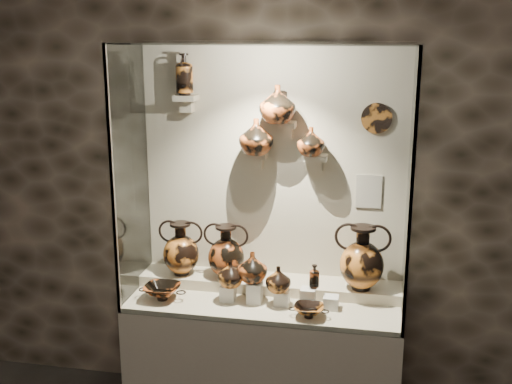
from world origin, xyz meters
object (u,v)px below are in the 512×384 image
lekythos_tall (184,72)px  ovoid_vase_c (311,141)px  jug_c (278,279)px  ovoid_vase_b (277,104)px  lekythos_small (314,275)px  ovoid_vase_a (256,137)px  jug_b (253,267)px  kylix_right (309,310)px  kylix_left (162,291)px  amphora_right (362,258)px  jug_a (231,274)px  amphora_mid (226,251)px  amphora_left (181,248)px

lekythos_tall → ovoid_vase_c: 0.90m
jug_c → lekythos_tall: (-0.65, 0.30, 1.21)m
lekythos_tall → ovoid_vase_b: size_ratio=1.27×
lekythos_small → ovoid_vase_a: size_ratio=0.75×
jug_b → ovoid_vase_c: 0.85m
jug_b → kylix_right: 0.44m
ovoid_vase_a → jug_b: bearing=-79.3°
lekythos_small → kylix_left: lekythos_small is taller
amphora_right → jug_a: size_ratio=2.45×
jug_c → amphora_right: bearing=2.9°
amphora_mid → lekythos_tall: size_ratio=1.21×
jug_c → ovoid_vase_c: ovoid_vase_c is taller
kylix_right → jug_c: bearing=131.6°
jug_a → lekythos_tall: lekythos_tall is taller
kylix_left → jug_b: bearing=-13.0°
amphora_left → ovoid_vase_a: bearing=-16.5°
amphora_left → lekythos_tall: 1.14m
amphora_mid → ovoid_vase_a: (0.19, 0.03, 0.75)m
amphora_left → jug_c: size_ratio=2.20×
amphora_mid → jug_b: 0.28m
kylix_right → lekythos_tall: (-0.85, 0.42, 1.34)m
amphora_mid → lekythos_small: bearing=-6.7°
jug_a → jug_b: size_ratio=0.87×
amphora_mid → ovoid_vase_a: size_ratio=1.59×
ovoid_vase_a → kylix_left: bearing=-145.2°
amphora_right → lekythos_tall: size_ratio=1.40×
kylix_right → ovoid_vase_c: size_ratio=1.28×
amphora_mid → ovoid_vase_b: bearing=16.0°
amphora_right → ovoid_vase_a: bearing=159.1°
jug_b → jug_c: size_ratio=1.19×
lekythos_small → ovoid_vase_b: 1.06m
jug_b → ovoid_vase_c: size_ratio=1.08×
amphora_right → ovoid_vase_a: ovoid_vase_a is taller
amphora_left → jug_c: bearing=-38.0°
jug_b → lekythos_small: size_ratio=1.15×
jug_b → kylix_left: size_ratio=0.67×
jug_a → lekythos_tall: size_ratio=0.57×
jug_c → ovoid_vase_a: ovoid_vase_a is taller
kylix_left → lekythos_tall: lekythos_tall is taller
ovoid_vase_a → ovoid_vase_b: bearing=3.9°
kylix_left → kylix_right: bearing=-26.2°
amphora_right → jug_b: amphora_right is taller
amphora_mid → ovoid_vase_b: ovoid_vase_b is taller
ovoid_vase_b → lekythos_small: bearing=-57.1°
lekythos_small → ovoid_vase_c: 0.81m
jug_c → amphora_left: bearing=144.3°
kylix_right → ovoid_vase_b: 1.24m
jug_c → jug_b: bearing=151.4°
jug_c → amphora_mid: bearing=132.1°
lekythos_small → kylix_right: bearing=-103.3°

